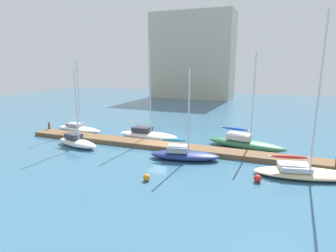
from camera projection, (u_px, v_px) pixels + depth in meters
ground_plane at (161, 148)px, 30.18m from camera, size 120.00×120.00×0.00m
dock_pier at (161, 146)px, 30.12m from camera, size 33.65×2.17×0.47m
dock_piling_near_end at (49, 127)px, 36.64m from camera, size 0.28×0.28×1.38m
sailboat_0 at (78, 128)px, 37.40m from camera, size 7.16×2.67×9.42m
sailboat_1 at (77, 142)px, 30.52m from camera, size 5.95×3.03×8.39m
sailboat_2 at (147, 134)px, 33.60m from camera, size 7.47×2.51×11.21m
sailboat_3 at (184, 154)px, 26.46m from camera, size 6.88×3.52×8.53m
sailboat_4 at (245, 143)px, 29.85m from camera, size 8.51×3.53×10.11m
sailboat_5 at (303, 171)px, 22.40m from camera, size 8.25×4.23×12.76m
mooring_buoy_red at (258, 178)px, 21.45m from camera, size 0.59×0.59×0.59m
mooring_buoy_orange at (147, 177)px, 21.69m from camera, size 0.55×0.55×0.55m
harbor_building_distant at (193, 56)px, 71.83m from camera, size 20.70×9.75×21.31m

